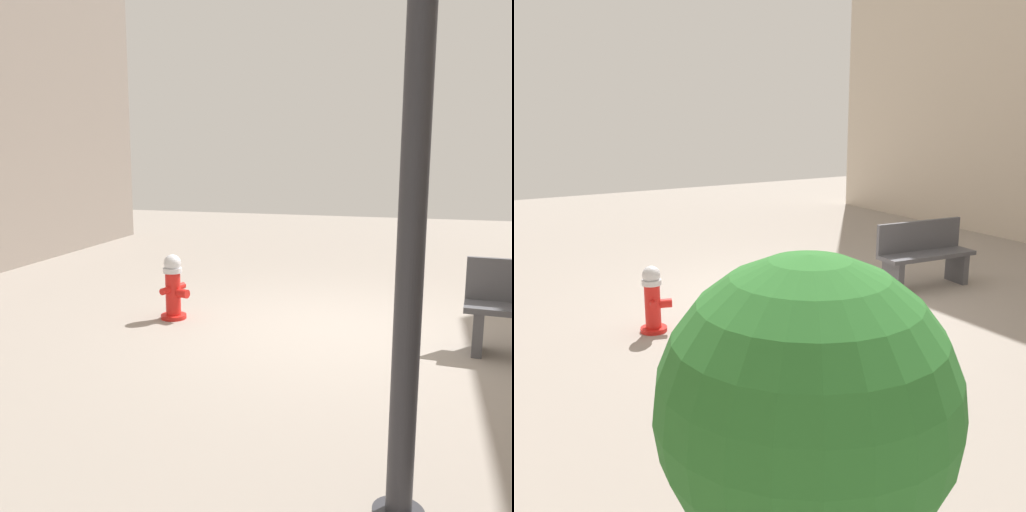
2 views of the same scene
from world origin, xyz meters
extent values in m
plane|color=gray|center=(0.00, 0.00, 0.00)|extent=(23.40, 23.40, 0.00)
cylinder|color=red|center=(1.99, 0.10, 0.03)|extent=(0.31, 0.31, 0.05)
cylinder|color=red|center=(1.99, 0.10, 0.31)|extent=(0.18, 0.18, 0.52)
cylinder|color=silver|center=(1.99, 0.10, 0.60)|extent=(0.23, 0.23, 0.06)
sphere|color=silver|center=(1.99, 0.10, 0.69)|extent=(0.21, 0.21, 0.21)
cylinder|color=red|center=(1.96, -0.03, 0.37)|extent=(0.12, 0.15, 0.08)
cylinder|color=red|center=(2.03, 0.23, 0.37)|extent=(0.12, 0.15, 0.08)
cylinder|color=red|center=(1.85, 0.14, 0.33)|extent=(0.16, 0.14, 0.11)
cube|color=#4C4C51|center=(-1.47, 0.38, 0.23)|extent=(0.14, 0.40, 0.45)
cylinder|color=#2D2D33|center=(-0.82, 3.51, 2.16)|extent=(0.14, 0.14, 4.08)
camera|label=1|loc=(-0.86, 6.46, 2.03)|focal=41.05mm
camera|label=2|loc=(4.25, 6.48, 2.56)|focal=42.08mm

